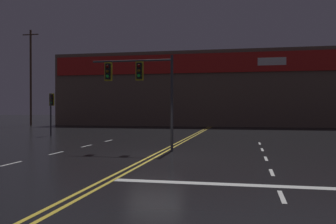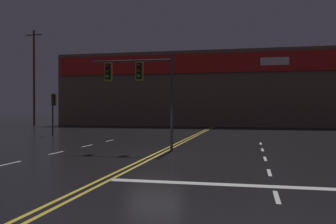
% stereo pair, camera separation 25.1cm
% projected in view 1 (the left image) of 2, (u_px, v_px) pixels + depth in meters
% --- Properties ---
extents(ground_plane, '(200.00, 200.00, 0.00)m').
position_uv_depth(ground_plane, '(155.00, 156.00, 17.30)').
color(ground_plane, black).
extents(road_markings, '(14.81, 60.00, 0.01)m').
position_uv_depth(road_markings, '(170.00, 160.00, 15.99)').
color(road_markings, gold).
rests_on(road_markings, ground).
extents(traffic_signal_median, '(4.38, 0.36, 4.94)m').
position_uv_depth(traffic_signal_median, '(138.00, 79.00, 19.56)').
color(traffic_signal_median, '#38383D').
rests_on(traffic_signal_median, ground).
extents(traffic_signal_corner_northwest, '(0.42, 0.36, 3.41)m').
position_uv_depth(traffic_signal_corner_northwest, '(51.00, 105.00, 30.22)').
color(traffic_signal_corner_northwest, '#38383D').
rests_on(traffic_signal_corner_northwest, ground).
extents(building_backdrop, '(40.63, 10.23, 9.27)m').
position_uv_depth(building_backdrop, '(214.00, 90.00, 49.73)').
color(building_backdrop, brown).
rests_on(building_backdrop, ground).
extents(utility_pole_row, '(48.52, 0.26, 12.36)m').
position_uv_depth(utility_pole_row, '(195.00, 77.00, 44.06)').
color(utility_pole_row, '#4C3828').
rests_on(utility_pole_row, ground).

